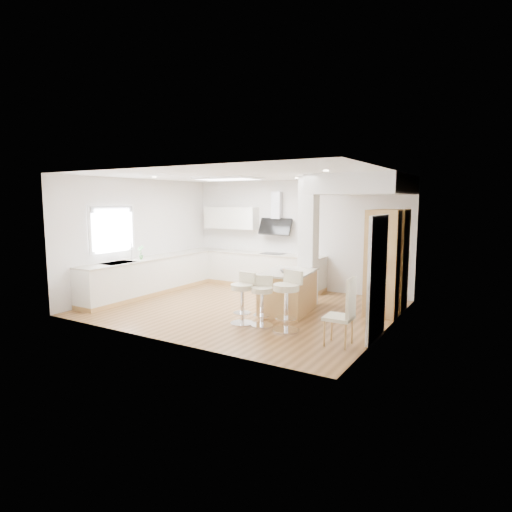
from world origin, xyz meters
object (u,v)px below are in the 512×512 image
Objects in this scene: bar_stool_a at (243,295)px; peninsula at (288,291)px; dining_chair at (345,310)px; bar_stool_b at (262,298)px; bar_stool_c at (287,298)px.

peninsula is at bearing 81.86° from bar_stool_a.
dining_chair is at bearing -47.08° from peninsula.
bar_stool_c is at bearing -27.80° from bar_stool_b.
dining_chair reaches higher than bar_stool_a.
bar_stool_a is at bearing 172.84° from dining_chair.
dining_chair is (1.66, -0.28, 0.07)m from bar_stool_b.
dining_chair reaches higher than peninsula.
bar_stool_c reaches higher than bar_stool_a.
bar_stool_a is 0.88× the size of dining_chair.
bar_stool_b is at bearing 168.94° from dining_chair.
bar_stool_c is at bearing -71.64° from peninsula.
bar_stool_a is 2.04m from dining_chair.
dining_chair reaches higher than bar_stool_c.
bar_stool_b is 0.54m from bar_stool_c.
peninsula is 1.64× the size of bar_stool_b.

